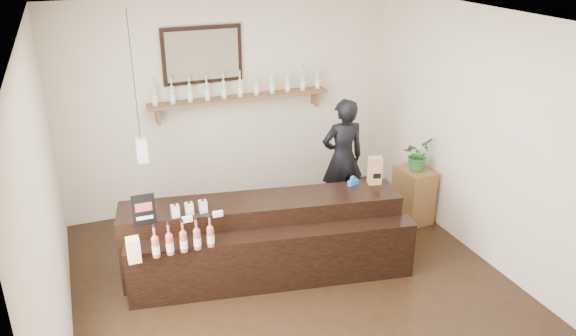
% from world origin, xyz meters
% --- Properties ---
extents(ground, '(5.00, 5.00, 0.00)m').
position_xyz_m(ground, '(0.00, 0.00, 0.00)').
color(ground, black).
rests_on(ground, ground).
extents(room_shell, '(5.00, 5.00, 5.00)m').
position_xyz_m(room_shell, '(0.00, 0.00, 1.70)').
color(room_shell, beige).
rests_on(room_shell, ground).
extents(back_wall_decor, '(2.66, 0.96, 1.69)m').
position_xyz_m(back_wall_decor, '(-0.15, 2.37, 1.76)').
color(back_wall_decor, brown).
rests_on(back_wall_decor, ground).
extents(counter, '(3.08, 1.32, 0.99)m').
position_xyz_m(counter, '(-0.20, 0.59, 0.40)').
color(counter, black).
rests_on(counter, ground).
extents(promo_sign, '(0.23, 0.03, 0.32)m').
position_xyz_m(promo_sign, '(-1.44, 0.62, 1.01)').
color(promo_sign, black).
rests_on(promo_sign, counter).
extents(paper_bag, '(0.17, 0.14, 0.32)m').
position_xyz_m(paper_bag, '(1.15, 0.63, 1.01)').
color(paper_bag, '#996D4A').
rests_on(paper_bag, counter).
extents(tape_dispenser, '(0.14, 0.09, 0.11)m').
position_xyz_m(tape_dispenser, '(0.90, 0.68, 0.89)').
color(tape_dispenser, blue).
rests_on(tape_dispenser, counter).
extents(side_cabinet, '(0.38, 0.51, 0.71)m').
position_xyz_m(side_cabinet, '(2.00, 1.05, 0.36)').
color(side_cabinet, brown).
rests_on(side_cabinet, ground).
extents(potted_plant, '(0.48, 0.47, 0.41)m').
position_xyz_m(potted_plant, '(2.00, 1.05, 0.92)').
color(potted_plant, '#2B6C2B').
rests_on(potted_plant, side_cabinet).
extents(shopkeeper, '(0.67, 0.45, 1.80)m').
position_xyz_m(shopkeeper, '(1.21, 1.55, 0.90)').
color(shopkeeper, black).
rests_on(shopkeeper, ground).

